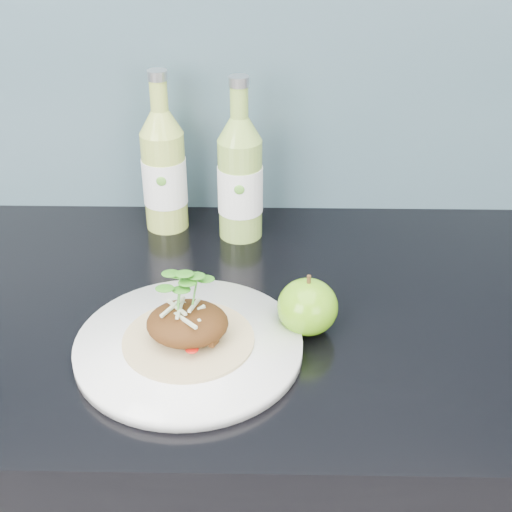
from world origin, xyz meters
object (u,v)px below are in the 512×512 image
(green_apple, at_px, (308,307))
(cider_bottle_left, at_px, (164,171))
(dinner_plate, at_px, (189,346))
(cider_bottle_right, at_px, (240,179))

(green_apple, distance_m, cider_bottle_left, 0.35)
(dinner_plate, bearing_deg, cider_bottle_right, 80.01)
(green_apple, bearing_deg, cider_bottle_left, 127.33)
(cider_bottle_right, bearing_deg, green_apple, -62.17)
(dinner_plate, xyz_separation_m, cider_bottle_right, (0.05, 0.29, 0.09))
(dinner_plate, height_order, cider_bottle_left, cider_bottle_left)
(green_apple, distance_m, cider_bottle_right, 0.27)
(green_apple, bearing_deg, dinner_plate, -162.34)
(dinner_plate, relative_size, cider_bottle_left, 1.36)
(green_apple, height_order, cider_bottle_right, cider_bottle_right)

